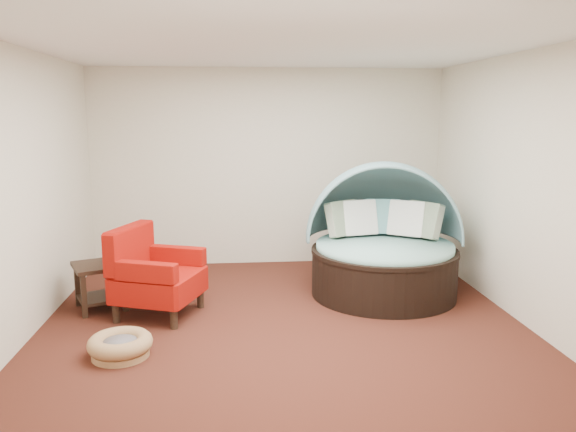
{
  "coord_description": "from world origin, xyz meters",
  "views": [
    {
      "loc": [
        -0.46,
        -5.54,
        2.17
      ],
      "look_at": [
        0.11,
        0.6,
        1.04
      ],
      "focal_mm": 35.0,
      "sensor_mm": 36.0,
      "label": 1
    }
  ],
  "objects": [
    {
      "name": "side_table",
      "position": [
        -2.0,
        0.67,
        0.34
      ],
      "size": [
        0.71,
        0.71,
        0.52
      ],
      "rotation": [
        0.0,
        0.0,
        0.41
      ],
      "color": "black",
      "rests_on": "floor"
    },
    {
      "name": "pet_basket",
      "position": [
        -1.53,
        -0.65,
        0.11
      ],
      "size": [
        0.72,
        0.72,
        0.2
      ],
      "rotation": [
        0.0,
        0.0,
        -0.28
      ],
      "color": "olive",
      "rests_on": "floor"
    },
    {
      "name": "ceiling",
      "position": [
        0.0,
        0.0,
        2.8
      ],
      "size": [
        5.0,
        5.0,
        0.0
      ],
      "primitive_type": "plane",
      "rotation": [
        3.14,
        0.0,
        0.0
      ],
      "color": "white",
      "rests_on": "wall_back"
    },
    {
      "name": "canopy_daybed",
      "position": [
        1.31,
        0.97,
        0.74
      ],
      "size": [
        2.09,
        2.04,
        1.6
      ],
      "rotation": [
        0.0,
        0.0,
        -0.18
      ],
      "color": "black",
      "rests_on": "floor"
    },
    {
      "name": "wall_right",
      "position": [
        2.5,
        0.0,
        1.4
      ],
      "size": [
        0.0,
        5.0,
        5.0
      ],
      "primitive_type": "plane",
      "rotation": [
        1.57,
        0.0,
        -1.57
      ],
      "color": "beige",
      "rests_on": "floor"
    },
    {
      "name": "wall_front",
      "position": [
        0.0,
        -2.5,
        1.4
      ],
      "size": [
        5.0,
        0.0,
        5.0
      ],
      "primitive_type": "plane",
      "rotation": [
        -1.57,
        0.0,
        0.0
      ],
      "color": "beige",
      "rests_on": "floor"
    },
    {
      "name": "red_armchair",
      "position": [
        -1.38,
        0.43,
        0.45
      ],
      "size": [
        1.07,
        1.07,
        0.97
      ],
      "rotation": [
        0.0,
        0.0,
        -0.35
      ],
      "color": "black",
      "rests_on": "floor"
    },
    {
      "name": "wall_left",
      "position": [
        -2.5,
        0.0,
        1.4
      ],
      "size": [
        0.0,
        5.0,
        5.0
      ],
      "primitive_type": "plane",
      "rotation": [
        1.57,
        0.0,
        1.57
      ],
      "color": "beige",
      "rests_on": "floor"
    },
    {
      "name": "wall_back",
      "position": [
        0.0,
        2.5,
        1.4
      ],
      "size": [
        5.0,
        0.0,
        5.0
      ],
      "primitive_type": "plane",
      "rotation": [
        1.57,
        0.0,
        0.0
      ],
      "color": "beige",
      "rests_on": "floor"
    },
    {
      "name": "floor",
      "position": [
        0.0,
        0.0,
        0.0
      ],
      "size": [
        5.0,
        5.0,
        0.0
      ],
      "primitive_type": "plane",
      "color": "#471F14",
      "rests_on": "ground"
    }
  ]
}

